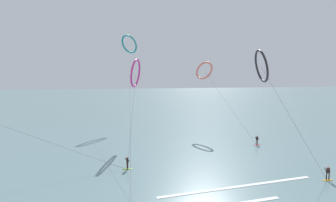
# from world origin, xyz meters

# --- Properties ---
(sea_water) EXTENTS (400.00, 200.00, 0.08)m
(sea_water) POSITION_xyz_m (0.00, 108.19, 0.04)
(sea_water) COLOR slate
(sea_water) RESTS_ON ground
(surfer_amber) EXTENTS (1.40, 0.64, 1.70)m
(surfer_amber) POSITION_xyz_m (17.43, 13.90, 0.82)
(surfer_amber) COLOR orange
(surfer_amber) RESTS_ON ground
(surfer_crimson) EXTENTS (1.40, 0.63, 1.70)m
(surfer_crimson) POSITION_xyz_m (16.80, 29.71, 0.82)
(surfer_crimson) COLOR red
(surfer_crimson) RESTS_ON ground
(surfer_lime) EXTENTS (1.40, 0.68, 1.70)m
(surfer_lime) POSITION_xyz_m (-5.67, 21.31, 0.82)
(surfer_lime) COLOR #8CC62D
(surfer_lime) RESTS_ON ground
(kite_charcoal) EXTENTS (6.73, 8.08, 15.64)m
(kite_charcoal) POSITION_xyz_m (11.73, 19.69, 13.47)
(kite_charcoal) COLOR black
(kite_charcoal) RESTS_ON ground
(kite_magenta) EXTENTS (3.23, 19.69, 15.31)m
(kite_magenta) POSITION_xyz_m (-3.83, 38.22, 12.57)
(kite_magenta) COLOR #CC288E
(kite_magenta) RESTS_ON ground
(kite_coral) EXTENTS (7.25, 17.70, 15.26)m
(kite_coral) POSITION_xyz_m (11.69, 45.01, 13.18)
(kite_coral) COLOR #EA7260
(kite_coral) RESTS_ON ground
(kite_teal) EXTENTS (5.16, 50.85, 22.89)m
(kite_teal) POSITION_xyz_m (-4.52, 60.04, 20.31)
(kite_teal) COLOR teal
(kite_teal) RESTS_ON ground
(wave_crest_far) EXTENTS (18.76, 3.02, 0.12)m
(wave_crest_far) POSITION_xyz_m (6.47, 13.86, 0.06)
(wave_crest_far) COLOR white
(wave_crest_far) RESTS_ON ground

